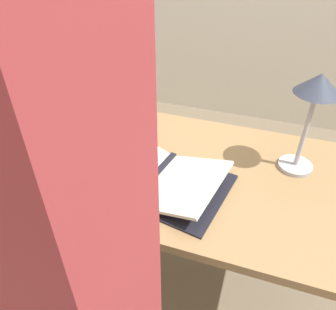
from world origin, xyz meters
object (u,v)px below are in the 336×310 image
(book_standing_upright, at_px, (117,115))
(coffee_mug, at_px, (74,168))
(pencil, at_px, (122,221))
(book_stack_tall, at_px, (84,123))
(reading_lamp, at_px, (315,98))
(open_book, at_px, (153,175))

(book_standing_upright, xyz_separation_m, coffee_mug, (-0.05, -0.28, -0.08))
(book_standing_upright, bearing_deg, pencil, -62.91)
(book_stack_tall, bearing_deg, book_standing_upright, 9.50)
(book_stack_tall, height_order, book_standing_upright, book_standing_upright)
(book_stack_tall, xyz_separation_m, pencil, (0.37, -0.41, -0.07))
(reading_lamp, distance_m, coffee_mug, 0.91)
(book_stack_tall, height_order, pencil, book_stack_tall)
(pencil, bearing_deg, coffee_mug, 150.03)
(reading_lamp, bearing_deg, coffee_mug, -157.65)
(pencil, bearing_deg, reading_lamp, 42.30)
(open_book, distance_m, reading_lamp, 0.64)
(pencil, bearing_deg, book_stack_tall, 132.08)
(book_stack_tall, relative_size, book_standing_upright, 1.23)
(open_book, xyz_separation_m, reading_lamp, (0.51, 0.25, 0.28))
(reading_lamp, xyz_separation_m, coffee_mug, (-0.80, -0.33, -0.27))
(book_standing_upright, relative_size, pencil, 1.54)
(book_stack_tall, height_order, coffee_mug, book_stack_tall)
(book_stack_tall, bearing_deg, open_book, -24.63)
(coffee_mug, bearing_deg, reading_lamp, 22.35)
(reading_lamp, xyz_separation_m, pencil, (-0.53, -0.48, -0.30))
(open_book, height_order, book_standing_upright, book_standing_upright)
(book_stack_tall, relative_size, coffee_mug, 3.01)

